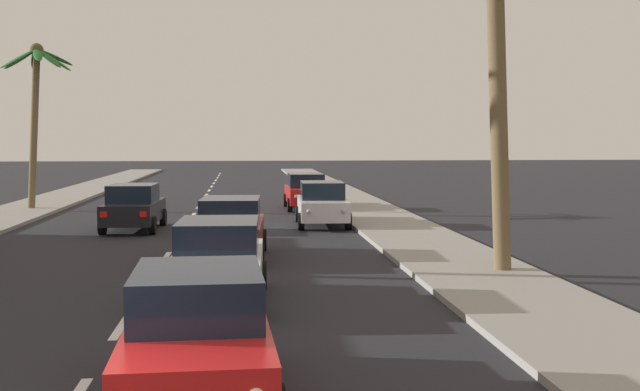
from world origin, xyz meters
TOP-DOWN VIEW (x-y plane):
  - sidewalk_right at (7.80, 20.00)m, footprint 3.20×110.00m
  - lane_markings at (0.44, 19.74)m, footprint 4.28×87.65m
  - sedan_lead_at_stop_bar at (1.59, 2.31)m, footprint 2.07×4.50m
  - sedan_third_in_queue at (1.66, 8.33)m, footprint 2.07×4.50m
  - sedan_fifth_in_queue at (1.82, 14.35)m, footprint 2.12×4.51m
  - sedan_oncoming_far at (-1.79, 21.41)m, footprint 2.04×4.49m
  - sedan_parked_nearest_kerb at (5.19, 22.20)m, footprint 2.07×4.50m
  - sedan_parked_mid_kerb at (5.13, 29.33)m, footprint 1.97×4.46m
  - palm_left_third at (-7.21, 29.59)m, footprint 3.32×3.59m
  - palm_right_second at (8.20, 10.92)m, footprint 4.63×4.36m

SIDE VIEW (x-z plane):
  - lane_markings at x=0.44m, z-range 0.00..0.01m
  - sidewalk_right at x=7.80m, z-range 0.00..0.14m
  - sedan_lead_at_stop_bar at x=1.59m, z-range 0.01..1.69m
  - sedan_third_in_queue at x=1.66m, z-range 0.01..1.69m
  - sedan_fifth_in_queue at x=1.82m, z-range 0.01..1.69m
  - sedan_oncoming_far at x=-1.79m, z-range 0.01..1.69m
  - sedan_parked_nearest_kerb at x=5.19m, z-range 0.01..1.69m
  - sedan_parked_mid_kerb at x=5.13m, z-range 0.01..1.69m
  - palm_left_third at x=-7.21m, z-range 1.90..9.57m
  - palm_right_second at x=8.20m, z-range 1.57..11.69m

